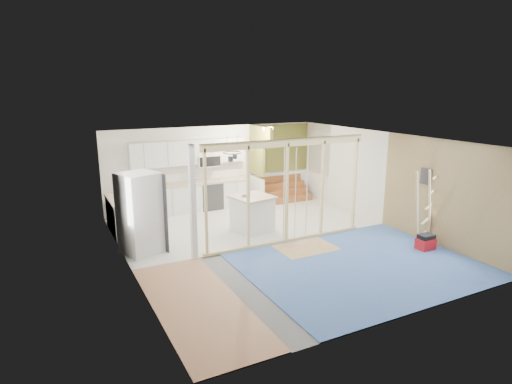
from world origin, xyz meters
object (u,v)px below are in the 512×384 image
island (252,214)px  toolbox (426,242)px  fridge (141,214)px  ladder (425,207)px

island → toolbox: bearing=-56.9°
fridge → toolbox: bearing=-45.4°
fridge → ladder: 6.76m
fridge → ladder: fridge is taller
toolbox → ladder: size_ratio=0.21×
fridge → island: bearing=-15.4°
island → ladder: ladder is taller
island → ladder: size_ratio=0.62×
fridge → island: 3.04m
toolbox → fridge: bearing=154.5°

